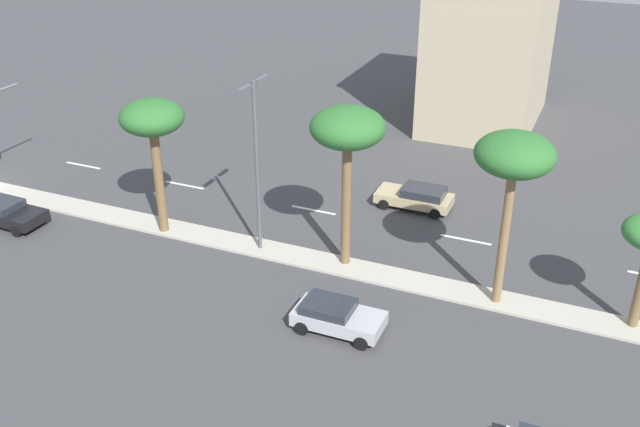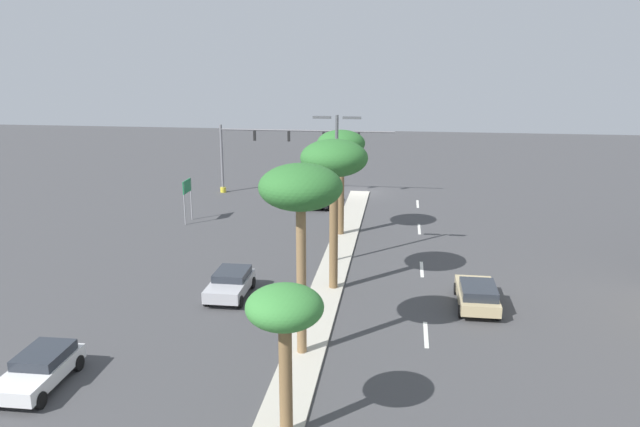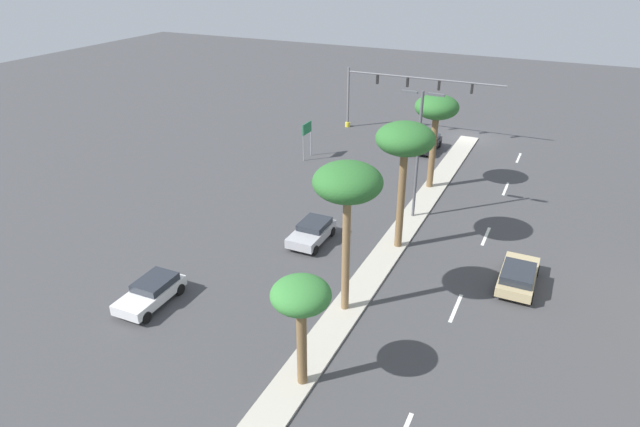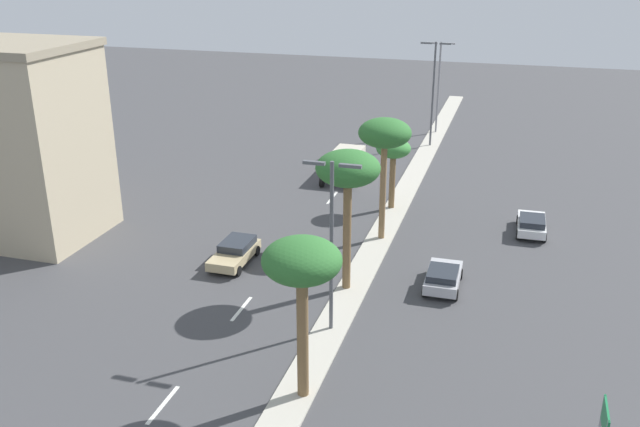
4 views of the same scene
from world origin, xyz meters
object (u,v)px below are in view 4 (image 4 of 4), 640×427
object	(u,v)px
street_lamp_trailing	(433,86)
sedan_white_near	(532,224)
street_lamp_right	(332,233)
palm_tree_right	(385,136)
sedan_silver_left	(443,277)
palm_tree_outboard	(393,151)
box_truck	(344,164)
palm_tree_center	(302,266)
commercial_building	(2,140)
palm_tree_rear	(348,172)
sedan_tan_right	(235,252)
street_lamp_inboard	(439,80)

from	to	relation	value
street_lamp_trailing	sedan_white_near	world-z (taller)	street_lamp_trailing
sedan_white_near	street_lamp_right	bearing A→B (deg)	-121.09
palm_tree_right	sedan_white_near	world-z (taller)	palm_tree_right
sedan_silver_left	palm_tree_outboard	bearing A→B (deg)	114.19
sedan_white_near	box_truck	distance (m)	17.60
sedan_silver_left	palm_tree_center	bearing A→B (deg)	-110.92
commercial_building	palm_tree_rear	world-z (taller)	commercial_building
sedan_tan_right	box_truck	distance (m)	18.52
commercial_building	sedan_tan_right	bearing A→B (deg)	-1.39
palm_tree_center	palm_tree_outboard	bearing A→B (deg)	91.72
palm_tree_outboard	street_lamp_trailing	distance (m)	18.52
street_lamp_inboard	palm_tree_outboard	bearing A→B (deg)	-90.50
street_lamp_right	sedan_tan_right	bearing A→B (deg)	142.45
palm_tree_right	sedan_white_near	size ratio (longest dim) A/B	2.03
palm_tree_center	box_truck	size ratio (longest dim) A/B	1.23
palm_tree_outboard	box_truck	bearing A→B (deg)	131.00
street_lamp_right	sedan_white_near	size ratio (longest dim) A/B	2.21
palm_tree_rear	street_lamp_inboard	size ratio (longest dim) A/B	0.87
sedan_tan_right	box_truck	size ratio (longest dim) A/B	0.72
sedan_silver_left	commercial_building	bearing A→B (deg)	179.64
palm_tree_right	street_lamp_inboard	bearing A→B (deg)	90.49
street_lamp_trailing	sedan_silver_left	distance (m)	31.37
commercial_building	street_lamp_trailing	distance (m)	39.20
palm_tree_outboard	sedan_silver_left	distance (m)	13.75
commercial_building	street_lamp_right	distance (m)	25.76
commercial_building	palm_tree_right	bearing A→B (deg)	13.27
sedan_white_near	sedan_tan_right	bearing A→B (deg)	-150.26
street_lamp_trailing	box_truck	world-z (taller)	street_lamp_trailing
street_lamp_right	commercial_building	bearing A→B (deg)	165.15
sedan_white_near	street_lamp_inboard	bearing A→B (deg)	111.32
commercial_building	box_truck	size ratio (longest dim) A/B	2.15
palm_tree_center	sedan_white_near	bearing A→B (deg)	66.74
palm_tree_center	palm_tree_outboard	xyz separation A→B (m)	(-0.73, 24.28, -1.88)
palm_tree_right	street_lamp_trailing	distance (m)	24.46
palm_tree_center	palm_tree_right	size ratio (longest dim) A/B	0.90
sedan_white_near	sedan_tan_right	world-z (taller)	sedan_tan_right
commercial_building	sedan_white_near	distance (m)	36.65
box_truck	palm_tree_center	bearing A→B (deg)	-78.77
street_lamp_inboard	sedan_white_near	distance (m)	28.22
palm_tree_rear	sedan_tan_right	bearing A→B (deg)	168.94
box_truck	commercial_building	bearing A→B (deg)	-136.89
sedan_white_near	palm_tree_rear	bearing A→B (deg)	-131.23
palm_tree_rear	sedan_white_near	xyz separation A→B (m)	(10.32, 11.77, -6.49)
street_lamp_trailing	palm_tree_outboard	bearing A→B (deg)	-91.11
palm_tree_center	palm_tree_right	xyz separation A→B (m)	(-0.26, 18.32, 0.85)
palm_tree_right	street_lamp_inboard	size ratio (longest dim) A/B	0.88
palm_tree_right	palm_tree_rear	bearing A→B (deg)	-93.46
commercial_building	street_lamp_inboard	size ratio (longest dim) A/B	1.39
palm_tree_outboard	street_lamp_inboard	distance (m)	23.92
palm_tree_center	commercial_building	bearing A→B (deg)	153.76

